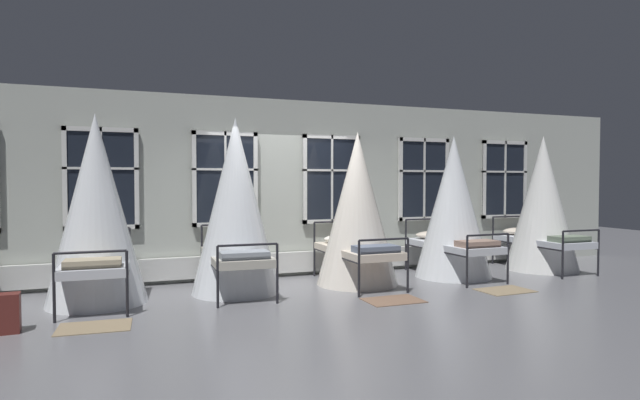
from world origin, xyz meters
The scene contains 11 objects.
ground centered at (0.00, 0.00, 0.00)m, with size 28.07×28.07×0.00m, color slate.
back_wall_with_windows centered at (0.00, 1.18, 1.56)m, with size 15.04×0.10×3.12m, color #B2B7AD.
window_bank centered at (0.00, 1.06, 0.96)m, with size 10.76×0.10×2.45m.
cot_second centered at (-2.92, 0.01, 1.27)m, with size 1.33×1.88×2.61m.
cot_third centered at (-0.99, 0.06, 1.28)m, with size 1.33×1.88×2.64m.
cot_fourth centered at (1.00, 0.01, 1.20)m, with size 1.33×1.88×2.48m.
cot_fifth centered at (2.86, 0.03, 1.20)m, with size 1.33×1.89×2.48m.
cot_sixth centered at (4.88, 0.06, 1.24)m, with size 1.33×1.87×2.54m.
rug_second centered at (-2.90, -1.28, 0.01)m, with size 0.80×0.56×0.01m, color #8E7A5B.
rug_fourth centered at (0.97, -1.28, 0.01)m, with size 0.80×0.56×0.01m, color brown.
rug_fifth centered at (2.90, -1.28, 0.01)m, with size 0.80×0.56×0.01m, color #8E7A5B.
Camera 1 is at (-2.54, -7.74, 1.67)m, focal length 29.29 mm.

